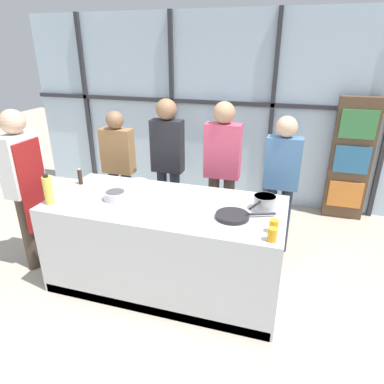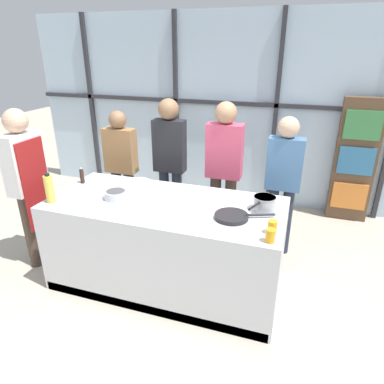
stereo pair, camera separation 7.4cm
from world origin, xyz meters
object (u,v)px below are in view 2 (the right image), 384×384
(spectator_center_left, at_px, (170,159))
(mixing_bowl, at_px, (116,194))
(spectator_center_right, at_px, (224,166))
(white_plate, at_px, (138,182))
(spectator_far_right, at_px, (283,178))
(juice_glass_far, at_px, (272,227))
(saucepan, at_px, (264,203))
(oil_bottle, at_px, (49,189))
(pepper_grinder, at_px, (82,176))
(spectator_far_left, at_px, (121,164))
(frying_pan, at_px, (232,216))
(chef, at_px, (28,180))
(juice_glass_near, at_px, (270,236))

(spectator_center_left, bearing_deg, mixing_bowl, 81.79)
(spectator_center_left, height_order, spectator_center_right, spectator_center_left)
(spectator_center_left, xyz_separation_m, white_plate, (-0.14, -0.60, -0.10))
(spectator_center_left, relative_size, mixing_bowl, 7.79)
(spectator_far_right, xyz_separation_m, juice_glass_far, (0.01, -1.26, 0.04))
(saucepan, distance_m, oil_bottle, 2.03)
(pepper_grinder, bearing_deg, spectator_far_left, 88.26)
(white_plate, distance_m, pepper_grinder, 0.61)
(white_plate, bearing_deg, spectator_far_right, 21.58)
(spectator_far_right, distance_m, juice_glass_far, 1.26)
(frying_pan, xyz_separation_m, pepper_grinder, (-1.74, 0.30, 0.06))
(white_plate, height_order, mixing_bowl, mixing_bowl)
(juice_glass_far, bearing_deg, spectator_far_right, 90.65)
(chef, xyz_separation_m, frying_pan, (2.23, -0.03, -0.06))
(spectator_far_left, distance_m, mixing_bowl, 1.18)
(white_plate, height_order, juice_glass_near, juice_glass_near)
(saucepan, relative_size, pepper_grinder, 2.00)
(white_plate, height_order, juice_glass_far, juice_glass_far)
(spectator_center_left, distance_m, juice_glass_far, 1.87)
(spectator_center_right, height_order, juice_glass_far, spectator_center_right)
(white_plate, height_order, pepper_grinder, pepper_grinder)
(spectator_center_left, distance_m, mixing_bowl, 1.07)
(saucepan, distance_m, juice_glass_near, 0.55)
(chef, height_order, spectator_far_right, chef)
(chef, distance_m, mixing_bowl, 1.05)
(spectator_center_left, bearing_deg, chef, 41.95)
(spectator_far_left, distance_m, juice_glass_far, 2.43)
(pepper_grinder, bearing_deg, spectator_far_right, 21.08)
(spectator_far_right, bearing_deg, white_plate, 21.58)
(spectator_center_left, bearing_deg, pepper_grinder, 48.50)
(oil_bottle, bearing_deg, spectator_far_left, 89.38)
(chef, xyz_separation_m, juice_glass_near, (2.58, -0.32, -0.02))
(frying_pan, relative_size, white_plate, 1.92)
(spectator_far_left, distance_m, juice_glass_near, 2.50)
(spectator_center_left, bearing_deg, spectator_center_right, -180.00)
(chef, relative_size, saucepan, 4.84)
(saucepan, height_order, white_plate, saucepan)
(chef, xyz_separation_m, white_plate, (1.06, 0.48, -0.07))
(mixing_bowl, height_order, juice_glass_far, juice_glass_far)
(saucepan, bearing_deg, white_plate, 169.42)
(chef, distance_m, frying_pan, 2.23)
(spectator_far_left, xyz_separation_m, pepper_grinder, (-0.02, -0.80, 0.11))
(chef, bearing_deg, spectator_far_left, 154.61)
(spectator_center_right, bearing_deg, spectator_center_left, 0.00)
(chef, bearing_deg, mixing_bowl, 91.23)
(spectator_center_left, xyz_separation_m, mixing_bowl, (-0.15, -1.05, -0.06))
(spectator_far_left, relative_size, white_plate, 5.96)
(spectator_center_left, distance_m, juice_glass_near, 1.97)
(saucepan, relative_size, mixing_bowl, 1.60)
(frying_pan, bearing_deg, oil_bottle, -172.79)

